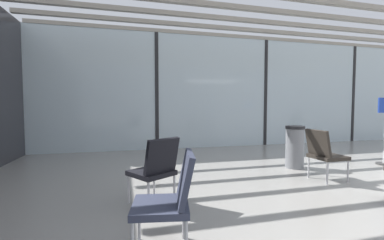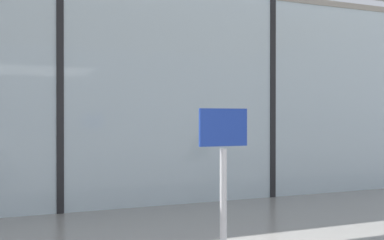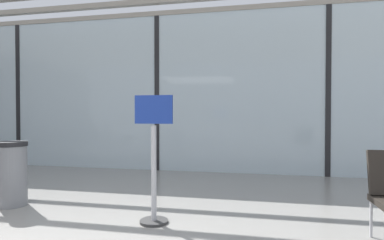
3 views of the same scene
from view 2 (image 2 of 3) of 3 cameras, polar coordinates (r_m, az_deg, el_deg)
name	(u,v)px [view 2 (image 2 of 3)]	position (r m, az deg, el deg)	size (l,w,h in m)	color
glass_curtain_wall	(60,95)	(6.74, -16.25, 3.03)	(14.00, 0.08, 3.36)	silver
window_mullion_1	(60,95)	(6.74, -16.25, 3.03)	(0.10, 0.12, 3.36)	black
window_mullion_2	(271,99)	(7.90, 9.92, 2.64)	(0.10, 0.12, 3.36)	black
info_sign	(223,198)	(3.92, 3.95, -9.75)	(0.44, 0.32, 1.44)	#333333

